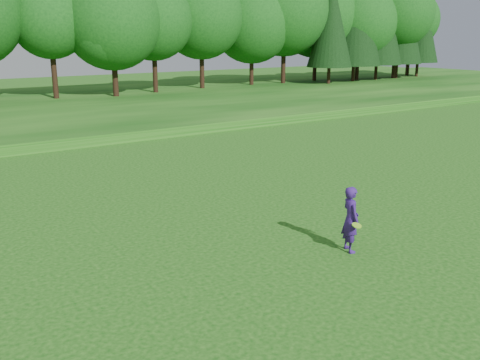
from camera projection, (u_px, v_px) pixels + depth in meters
ground at (366, 267)px, 13.93m from camera, size 140.00×140.00×0.00m
berm at (37, 109)px, 41.10m from camera, size 130.00×30.00×0.60m
walking_path at (101, 142)px, 29.95m from camera, size 130.00×1.60×0.04m
treeline at (15, 5)px, 42.24m from camera, size 104.00×7.00×15.00m
woman at (351, 219)px, 14.74m from camera, size 0.64×0.93×1.87m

